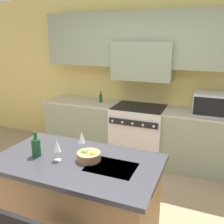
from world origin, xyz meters
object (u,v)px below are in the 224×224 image
wine_glass_far (82,138)px  wine_glass_near (57,146)px  range_stove (139,133)px  fruit_bowl (89,156)px  wine_bottle (36,147)px  oil_bottle_on_counter (101,98)px  microwave (214,104)px

wine_glass_far → wine_glass_near: bearing=-113.8°
range_stove → wine_glass_far: (-0.09, -1.75, 0.57)m
wine_glass_near → wine_glass_far: size_ratio=1.00×
wine_glass_far → fruit_bowl: size_ratio=0.95×
wine_bottle → fruit_bowl: bearing=12.1°
wine_bottle → fruit_bowl: wine_bottle is taller
oil_bottle_on_counter → fruit_bowl: bearing=-68.3°
wine_glass_far → oil_bottle_on_counter: 1.89m
range_stove → wine_bottle: 2.12m
range_stove → fruit_bowl: bearing=-88.2°
wine_bottle → microwave: bearing=52.3°
wine_glass_near → wine_glass_far: same height
wine_bottle → wine_glass_near: wine_bottle is taller
microwave → fruit_bowl: microwave is taller
fruit_bowl → range_stove: bearing=91.8°
wine_bottle → wine_glass_near: size_ratio=1.17×
microwave → wine_glass_far: size_ratio=2.59×
wine_glass_far → oil_bottle_on_counter: (-0.62, 1.79, -0.04)m
wine_glass_far → range_stove: bearing=87.0°
range_stove → microwave: microwave is taller
microwave → oil_bottle_on_counter: size_ratio=2.81×
wine_bottle → wine_glass_far: 0.45m
range_stove → oil_bottle_on_counter: oil_bottle_on_counter is taller
range_stove → wine_bottle: wine_bottle is taller
microwave → fruit_bowl: 2.19m
fruit_bowl → wine_glass_near: bearing=-156.6°
wine_glass_near → oil_bottle_on_counter: bearing=103.8°
microwave → wine_glass_near: (-1.32, -2.03, -0.04)m
wine_bottle → wine_glass_far: size_ratio=1.17×
microwave → wine_glass_near: bearing=-122.9°
microwave → oil_bottle_on_counter: 1.82m
wine_bottle → oil_bottle_on_counter: (-0.25, 2.05, 0.01)m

